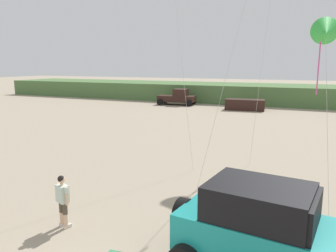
{
  "coord_description": "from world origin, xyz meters",
  "views": [
    {
      "loc": [
        4.01,
        -4.27,
        4.96
      ],
      "look_at": [
        0.26,
        4.09,
        3.25
      ],
      "focal_mm": 35.38,
      "sensor_mm": 36.0,
      "label": 1
    }
  ],
  "objects_px": {
    "jeep": "(270,231)",
    "distant_pickup": "(178,97)",
    "person_watching": "(63,198)",
    "kite_yellow_diamond": "(326,32)",
    "distant_sedan": "(245,105)"
  },
  "relations": [
    {
      "from": "jeep",
      "to": "distant_pickup",
      "type": "distance_m",
      "value": 34.11
    },
    {
      "from": "jeep",
      "to": "person_watching",
      "type": "bearing_deg",
      "value": 179.97
    },
    {
      "from": "jeep",
      "to": "kite_yellow_diamond",
      "type": "bearing_deg",
      "value": 83.08
    },
    {
      "from": "distant_sedan",
      "to": "distant_pickup",
      "type": "bearing_deg",
      "value": 164.07
    },
    {
      "from": "jeep",
      "to": "kite_yellow_diamond",
      "type": "relative_size",
      "value": 0.71
    },
    {
      "from": "distant_pickup",
      "to": "distant_sedan",
      "type": "relative_size",
      "value": 1.13
    },
    {
      "from": "person_watching",
      "to": "kite_yellow_diamond",
      "type": "relative_size",
      "value": 0.24
    },
    {
      "from": "person_watching",
      "to": "distant_pickup",
      "type": "relative_size",
      "value": 0.35
    },
    {
      "from": "distant_sedan",
      "to": "jeep",
      "type": "bearing_deg",
      "value": -83.72
    },
    {
      "from": "jeep",
      "to": "distant_sedan",
      "type": "relative_size",
      "value": 1.18
    },
    {
      "from": "jeep",
      "to": "person_watching",
      "type": "xyz_separation_m",
      "value": [
        -6.1,
        0.0,
        -0.26
      ]
    },
    {
      "from": "distant_pickup",
      "to": "jeep",
      "type": "bearing_deg",
      "value": -63.93
    },
    {
      "from": "person_watching",
      "to": "distant_sedan",
      "type": "xyz_separation_m",
      "value": [
        -0.25,
        29.12,
        -0.34
      ]
    },
    {
      "from": "distant_pickup",
      "to": "distant_sedan",
      "type": "xyz_separation_m",
      "value": [
        8.64,
        -1.51,
        -0.34
      ]
    },
    {
      "from": "distant_pickup",
      "to": "person_watching",
      "type": "bearing_deg",
      "value": -73.82
    }
  ]
}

